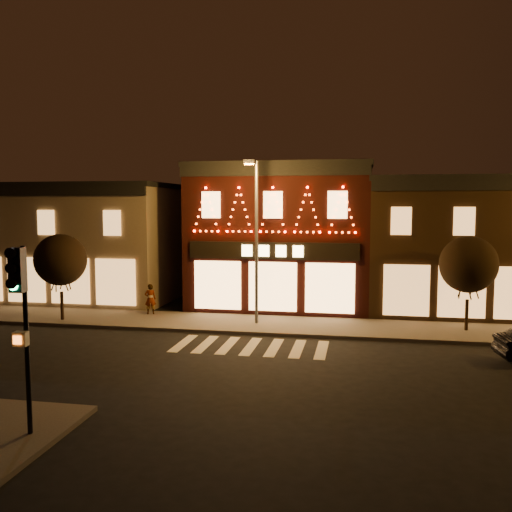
# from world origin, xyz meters

# --- Properties ---
(ground) EXTENTS (120.00, 120.00, 0.00)m
(ground) POSITION_xyz_m (0.00, 0.00, 0.00)
(ground) COLOR black
(ground) RESTS_ON ground
(sidewalk_far) EXTENTS (44.00, 4.00, 0.15)m
(sidewalk_far) POSITION_xyz_m (2.00, 8.00, 0.07)
(sidewalk_far) COLOR #47423D
(sidewalk_far) RESTS_ON ground
(building_left) EXTENTS (12.20, 8.28, 7.30)m
(building_left) POSITION_xyz_m (-13.00, 13.99, 3.66)
(building_left) COLOR #7B6A57
(building_left) RESTS_ON ground
(building_pulp) EXTENTS (10.20, 8.34, 8.30)m
(building_pulp) POSITION_xyz_m (0.00, 13.98, 4.16)
(building_pulp) COLOR black
(building_pulp) RESTS_ON ground
(building_right_a) EXTENTS (9.20, 8.28, 7.50)m
(building_right_a) POSITION_xyz_m (9.50, 13.99, 3.76)
(building_right_a) COLOR #382413
(building_right_a) RESTS_ON ground
(traffic_signal_near) EXTENTS (0.37, 0.50, 4.85)m
(traffic_signal_near) POSITION_xyz_m (-3.81, -6.28, 3.57)
(traffic_signal_near) COLOR black
(traffic_signal_near) RESTS_ON sidewalk_near
(streetlamp_mid) EXTENTS (0.51, 1.82, 7.97)m
(streetlamp_mid) POSITION_xyz_m (-0.50, 7.72, 4.83)
(streetlamp_mid) COLOR #59595E
(streetlamp_mid) RESTS_ON sidewalk_far
(tree_left) EXTENTS (2.62, 2.62, 4.38)m
(tree_left) POSITION_xyz_m (-10.43, 6.94, 3.22)
(tree_left) COLOR black
(tree_left) RESTS_ON sidewalk_far
(tree_right) EXTENTS (2.65, 2.65, 4.43)m
(tree_right) POSITION_xyz_m (9.46, 8.26, 3.25)
(tree_right) COLOR black
(tree_right) RESTS_ON sidewalk_far
(pedestrian) EXTENTS (0.68, 0.55, 1.63)m
(pedestrian) POSITION_xyz_m (-6.52, 9.12, 0.97)
(pedestrian) COLOR gray
(pedestrian) RESTS_ON sidewalk_far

